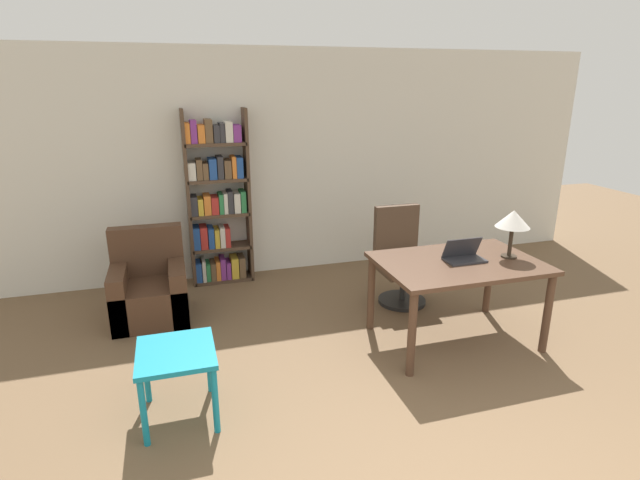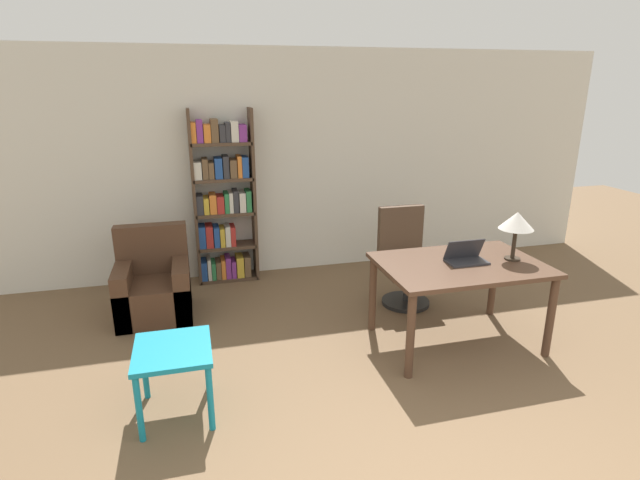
% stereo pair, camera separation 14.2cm
% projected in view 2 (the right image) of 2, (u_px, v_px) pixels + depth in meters
% --- Properties ---
extents(wall_back, '(8.00, 0.06, 2.70)m').
position_uv_depth(wall_back, '(304.00, 163.00, 6.14)').
color(wall_back, silver).
rests_on(wall_back, ground_plane).
extents(desk, '(1.43, 0.98, 0.78)m').
position_uv_depth(desk, '(460.00, 273.00, 4.44)').
color(desk, '#4C3323').
rests_on(desk, ground_plane).
extents(laptop, '(0.36, 0.20, 0.20)m').
position_uv_depth(laptop, '(466.00, 257.00, 4.41)').
color(laptop, '#2D2D33').
rests_on(laptop, desk).
extents(table_lamp, '(0.30, 0.30, 0.44)m').
position_uv_depth(table_lamp, '(517.00, 222.00, 4.39)').
color(table_lamp, '#2D2319').
rests_on(table_lamp, desk).
extents(office_chair, '(0.53, 0.53, 1.04)m').
position_uv_depth(office_chair, '(404.00, 261.00, 5.37)').
color(office_chair, black).
rests_on(office_chair, ground_plane).
extents(side_table_blue, '(0.53, 0.57, 0.53)m').
position_uv_depth(side_table_blue, '(173.00, 359.00, 3.51)').
color(side_table_blue, teal).
rests_on(side_table_blue, ground_plane).
extents(armchair, '(0.72, 0.71, 0.90)m').
position_uv_depth(armchair, '(154.00, 288.00, 5.10)').
color(armchair, '#472D1E').
rests_on(armchair, ground_plane).
extents(bookshelf, '(0.72, 0.28, 2.03)m').
position_uv_depth(bookshelf, '(223.00, 202.00, 5.83)').
color(bookshelf, '#4C3828').
rests_on(bookshelf, ground_plane).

